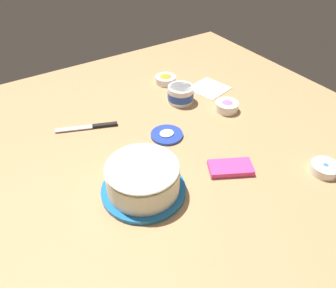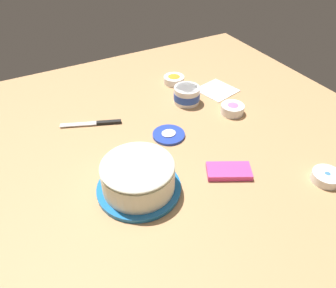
# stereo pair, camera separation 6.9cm
# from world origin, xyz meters

# --- Properties ---
(ground_plane) EXTENTS (1.54, 1.54, 0.00)m
(ground_plane) POSITION_xyz_m (0.00, 0.00, 0.00)
(ground_plane) COLOR tan
(frosted_cake) EXTENTS (0.26, 0.26, 0.12)m
(frosted_cake) POSITION_xyz_m (-0.25, -0.18, 0.06)
(frosted_cake) COLOR #1E6BB2
(frosted_cake) RESTS_ON ground_plane
(frosting_tub) EXTENTS (0.11, 0.11, 0.07)m
(frosting_tub) POSITION_xyz_m (0.14, 0.19, 0.04)
(frosting_tub) COLOR white
(frosting_tub) RESTS_ON ground_plane
(frosting_tub_lid) EXTENTS (0.12, 0.12, 0.02)m
(frosting_tub_lid) POSITION_xyz_m (-0.04, 0.02, 0.01)
(frosting_tub_lid) COLOR #233DAD
(frosting_tub_lid) RESTS_ON ground_plane
(spreading_knife) EXTENTS (0.23, 0.10, 0.01)m
(spreading_knife) POSITION_xyz_m (-0.26, 0.22, 0.01)
(spreading_knife) COLOR silver
(spreading_knife) RESTS_ON ground_plane
(sprinkle_bowl_pink) EXTENTS (0.09, 0.09, 0.04)m
(sprinkle_bowl_pink) POSITION_xyz_m (0.26, 0.03, 0.02)
(sprinkle_bowl_pink) COLOR white
(sprinkle_bowl_pink) RESTS_ON ground_plane
(sprinkle_bowl_orange) EXTENTS (0.10, 0.10, 0.04)m
(sprinkle_bowl_orange) POSITION_xyz_m (0.18, 0.37, 0.02)
(sprinkle_bowl_orange) COLOR white
(sprinkle_bowl_orange) RESTS_ON ground_plane
(sprinkle_bowl_blue) EXTENTS (0.09, 0.09, 0.03)m
(sprinkle_bowl_blue) POSITION_xyz_m (0.29, -0.43, 0.02)
(sprinkle_bowl_blue) COLOR white
(sprinkle_bowl_blue) RESTS_ON ground_plane
(candy_box_lower) EXTENTS (0.16, 0.13, 0.02)m
(candy_box_lower) POSITION_xyz_m (0.03, -0.25, 0.01)
(candy_box_lower) COLOR #E53D8E
(candy_box_lower) RESTS_ON ground_plane
(paper_napkin) EXTENTS (0.18, 0.18, 0.01)m
(paper_napkin) POSITION_xyz_m (0.31, 0.21, 0.00)
(paper_napkin) COLOR white
(paper_napkin) RESTS_ON ground_plane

